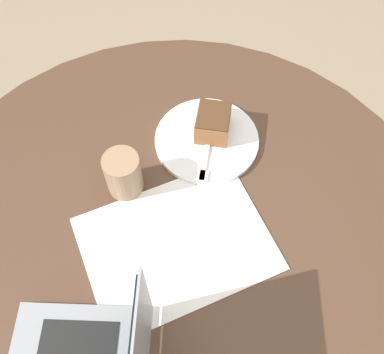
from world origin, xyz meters
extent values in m
plane|color=gray|center=(0.00, 0.00, 0.00)|extent=(12.00, 12.00, 0.00)
cylinder|color=#4C3323|center=(0.00, 0.00, 0.01)|extent=(0.47, 0.47, 0.02)
cylinder|color=#4C3323|center=(0.00, 0.00, 0.36)|extent=(0.11, 0.11, 0.67)
cylinder|color=#4C3323|center=(0.00, 0.00, 0.71)|extent=(1.16, 1.16, 0.03)
cube|color=white|center=(0.00, -0.01, 0.72)|extent=(0.43, 0.36, 0.00)
cylinder|color=white|center=(0.11, 0.23, 0.73)|extent=(0.24, 0.24, 0.01)
cube|color=brown|center=(0.12, 0.25, 0.76)|extent=(0.10, 0.11, 0.06)
cube|color=#4D311C|center=(0.12, 0.25, 0.79)|extent=(0.09, 0.10, 0.00)
cube|color=silver|center=(0.10, 0.20, 0.74)|extent=(0.07, 0.16, 0.00)
cube|color=silver|center=(0.08, 0.13, 0.74)|extent=(0.03, 0.03, 0.00)
cylinder|color=#997556|center=(-0.09, 0.14, 0.77)|extent=(0.08, 0.08, 0.11)
camera|label=1|loc=(-0.03, -0.37, 1.58)|focal=42.00mm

